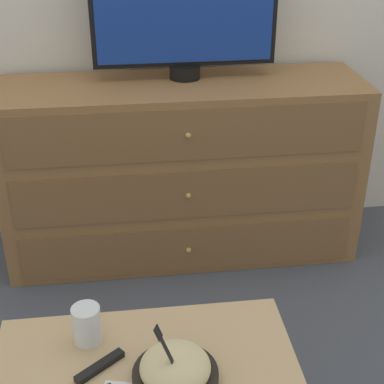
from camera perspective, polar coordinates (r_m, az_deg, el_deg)
name	(u,v)px	position (r m, az deg, el deg)	size (l,w,h in m)	color
ground_plane	(180,219)	(3.02, -1.20, -2.66)	(12.00, 12.00, 0.00)	#474C56
dresser	(182,171)	(2.61, -0.95, 2.02)	(1.54, 0.46, 0.80)	olive
tv	(184,4)	(2.45, -0.75, 17.74)	(0.76, 0.13, 0.57)	black
takeout_bowl	(175,370)	(1.59, -1.63, -16.89)	(0.23, 0.23, 0.20)	black
drink_cup	(87,326)	(1.72, -10.14, -12.71)	(0.08, 0.08, 0.11)	beige
remote_control	(100,366)	(1.66, -8.93, -16.36)	(0.14, 0.11, 0.02)	black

